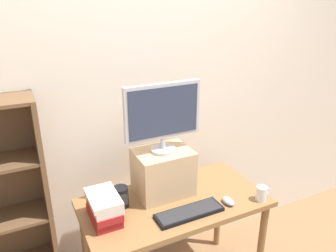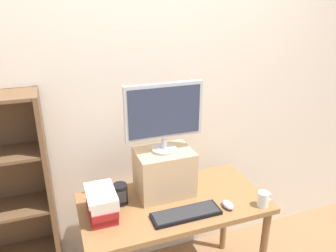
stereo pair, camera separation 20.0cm
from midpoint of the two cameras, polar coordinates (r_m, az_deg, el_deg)
back_wall at (r=2.37m, az=-6.44°, el=3.61°), size 7.00×0.08×2.60m
desk at (r=2.27m, az=-1.54°, el=-15.02°), size 1.21×0.63×0.78m
riser_box at (r=2.21m, az=-3.46°, el=-8.07°), size 0.37×0.28×0.31m
computer_monitor at (r=2.04m, az=-3.70°, el=1.98°), size 0.51×0.17×0.45m
keyboard at (r=2.08m, az=0.90°, el=-14.91°), size 0.43×0.14×0.02m
computer_mouse at (r=2.19m, az=7.82°, el=-12.89°), size 0.06×0.10×0.04m
book_stack at (r=2.05m, az=-13.90°, el=-13.66°), size 0.17×0.28×0.17m
coffee_mug at (r=2.25m, az=13.55°, el=-11.40°), size 0.10×0.07×0.10m
desk_speaker at (r=2.15m, az=-10.92°, el=-12.12°), size 0.10×0.10×0.14m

